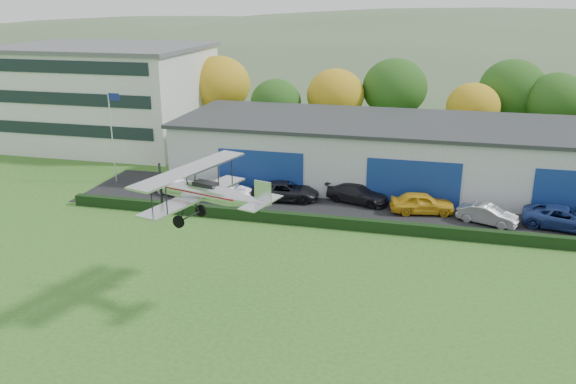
% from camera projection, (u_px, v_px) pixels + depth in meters
% --- Properties ---
extents(ground, '(300.00, 300.00, 0.00)m').
position_uv_depth(ground, '(272.00, 363.00, 25.50)').
color(ground, '#33631F').
rests_on(ground, ground).
extents(apron, '(48.00, 9.00, 0.05)m').
position_uv_depth(apron, '(384.00, 208.00, 44.13)').
color(apron, black).
rests_on(apron, ground).
extents(hedge, '(46.00, 0.60, 0.80)m').
position_uv_depth(hedge, '(378.00, 226.00, 39.60)').
color(hedge, black).
rests_on(hedge, ground).
extents(hangar, '(40.60, 12.60, 5.30)m').
position_uv_depth(hangar, '(416.00, 153.00, 49.26)').
color(hangar, '#B2B7BC').
rests_on(hangar, ground).
extents(office_block, '(20.60, 15.60, 10.40)m').
position_uv_depth(office_block, '(107.00, 95.00, 62.41)').
color(office_block, silver).
rests_on(office_block, ground).
extents(flagpole, '(1.05, 0.10, 8.00)m').
position_uv_depth(flagpole, '(112.00, 128.00, 48.74)').
color(flagpole, silver).
rests_on(flagpole, ground).
extents(tree_belt, '(75.70, 13.22, 10.12)m').
position_uv_depth(tree_belt, '(382.00, 93.00, 60.89)').
color(tree_belt, '#3D2614').
rests_on(tree_belt, ground).
extents(distant_hills, '(430.00, 196.00, 56.00)m').
position_uv_depth(distant_hills, '(392.00, 105.00, 159.47)').
color(distant_hills, '#4C6642').
rests_on(distant_hills, ground).
extents(car_0, '(4.49, 3.10, 1.42)m').
position_uv_depth(car_0, '(176.00, 186.00, 46.74)').
color(car_0, silver).
rests_on(car_0, apron).
extents(car_1, '(4.92, 2.41, 1.55)m').
position_uv_depth(car_1, '(223.00, 190.00, 45.63)').
color(car_1, silver).
rests_on(car_1, apron).
extents(car_2, '(5.39, 2.93, 1.43)m').
position_uv_depth(car_2, '(286.00, 191.00, 45.57)').
color(car_2, black).
rests_on(car_2, apron).
extents(car_3, '(5.28, 3.33, 1.43)m').
position_uv_depth(car_3, '(358.00, 194.00, 45.01)').
color(car_3, black).
rests_on(car_3, apron).
extents(car_4, '(4.89, 2.66, 1.58)m').
position_uv_depth(car_4, '(422.00, 203.00, 42.74)').
color(car_4, gold).
rests_on(car_4, apron).
extents(car_5, '(4.34, 2.81, 1.35)m').
position_uv_depth(car_5, '(488.00, 215.00, 40.78)').
color(car_5, silver).
rests_on(car_5, apron).
extents(car_6, '(5.82, 3.52, 1.51)m').
position_uv_depth(car_6, '(564.00, 218.00, 39.93)').
color(car_6, navy).
rests_on(car_6, apron).
extents(biplane, '(6.83, 7.74, 2.89)m').
position_uv_depth(biplane, '(207.00, 191.00, 28.80)').
color(biplane, silver).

